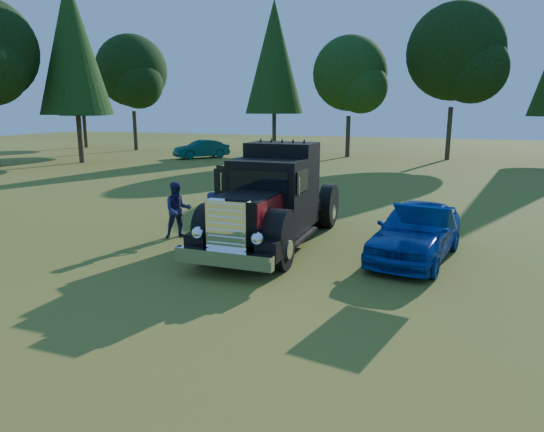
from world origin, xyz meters
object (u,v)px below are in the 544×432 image
Objects in this scene: diamond_t_truck at (272,203)px; spectator_far at (178,210)px; spectator_near at (215,221)px; distant_teal_car at (201,149)px; hotrod_coupe at (416,230)px.

diamond_t_truck is 4.01× the size of spectator_far.
spectator_far is (-1.68, 0.78, 0.05)m from spectator_near.
distant_teal_car is at bearing 75.18° from spectator_far.
hotrod_coupe is 2.84× the size of spectator_near.
hotrod_coupe is at bearing -38.71° from spectator_far.
hotrod_coupe reaches higher than distant_teal_car.
diamond_t_truck is 26.86m from distant_teal_car.
hotrod_coupe is at bearing -10.95° from distant_teal_car.
spectator_near is at bearing -66.47° from spectator_far.
diamond_t_truck is 1.49× the size of hotrod_coupe.
hotrod_coupe is (4.13, 0.13, -0.50)m from diamond_t_truck.
spectator_far is at bearing -24.01° from distant_teal_car.
spectator_near is 27.01m from distant_teal_car.
diamond_t_truck reaches higher than spectator_far.
diamond_t_truck is at bearing -17.91° from distant_teal_car.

